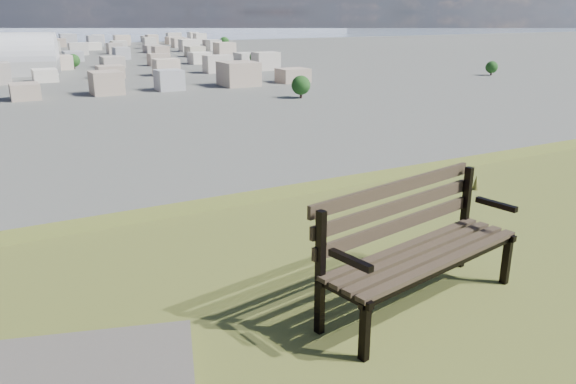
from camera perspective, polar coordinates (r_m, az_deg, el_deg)
park_bench at (r=4.07m, az=12.73°, el=-4.67°), size 1.73×0.84×0.87m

